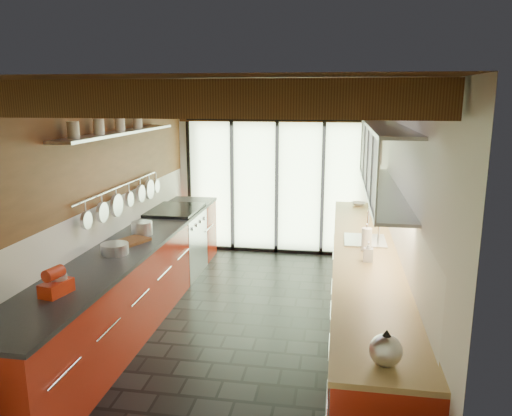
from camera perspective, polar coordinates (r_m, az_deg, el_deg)
name	(u,v)px	position (r m, az deg, el deg)	size (l,w,h in m)	color
ground	(246,325)	(5.72, -1.13, -13.18)	(5.50, 5.50, 0.00)	black
room_shell	(246,179)	(5.22, -1.20, 3.39)	(5.50, 5.50, 5.50)	silver
ceiling_beams	(252,99)	(5.52, -0.51, 12.33)	(3.14, 5.06, 4.90)	#593316
glass_door	(277,151)	(7.86, 2.42, 6.57)	(2.95, 0.10, 2.90)	#C6EAAD
left_counter	(136,279)	(5.89, -13.55, -7.90)	(0.68, 5.00, 0.92)	#9C2312
range_stove	(176,242)	(7.17, -9.09, -3.88)	(0.66, 0.90, 0.97)	silver
right_counter	(364,293)	(5.47, 12.29, -9.48)	(0.68, 5.00, 0.92)	#9C2312
sink_assembly	(366,237)	(5.68, 12.48, -3.30)	(0.45, 0.52, 0.43)	silver
upper_cabinets_right	(385,159)	(5.42, 14.49, 5.44)	(0.34, 3.00, 3.00)	silver
left_wall_fixtures	(124,160)	(5.92, -14.88, 5.35)	(0.28, 2.60, 0.96)	silver
stand_mixer	(56,283)	(4.39, -21.85, -7.99)	(0.20, 0.29, 0.24)	red
pot_large	(142,228)	(5.93, -12.90, -2.27)	(0.24, 0.24, 0.15)	silver
pot_small	(115,249)	(5.30, -15.84, -4.50)	(0.28, 0.28, 0.11)	silver
cutting_board	(131,241)	(5.66, -14.10, -3.70)	(0.27, 0.37, 0.03)	brown
kettle	(386,348)	(3.19, 14.61, -15.27)	(0.26, 0.28, 0.23)	silver
paper_towel	(367,240)	(5.31, 12.52, -3.54)	(0.12, 0.12, 0.28)	white
soap_bottle	(368,252)	(4.98, 12.71, -4.87)	(0.09, 0.09, 0.20)	silver
bowl	(359,204)	(7.48, 11.65, 0.46)	(0.21, 0.21, 0.05)	silver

